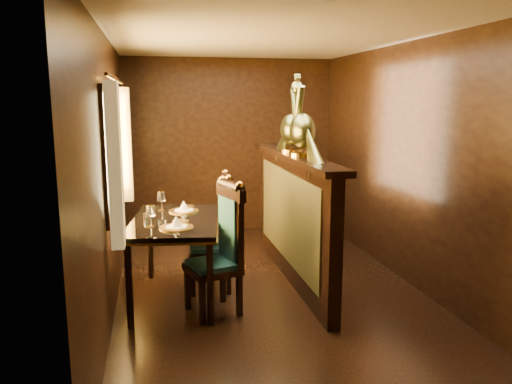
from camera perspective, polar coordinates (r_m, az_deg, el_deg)
ground at (r=5.17m, az=1.50°, el=-11.19°), size 5.00×5.00×0.00m
room_shell at (r=4.82m, az=0.55°, el=6.59°), size 3.04×5.04×2.52m
partition at (r=5.31m, az=4.17°, el=-2.56°), size 0.26×2.70×1.36m
dining_table at (r=4.81m, az=-9.23°, el=-3.91°), size 1.00×1.45×1.00m
chair_left at (r=4.52m, az=-3.70°, el=-5.87°), size 0.55×0.57×1.22m
chair_right at (r=5.06m, az=-4.11°, el=-4.22°), size 0.45×0.48×1.21m
peacock_left at (r=4.90m, az=5.33°, el=8.72°), size 0.25×0.68×0.80m
peacock_right at (r=5.25m, az=4.16°, el=8.71°), size 0.25×0.65×0.78m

